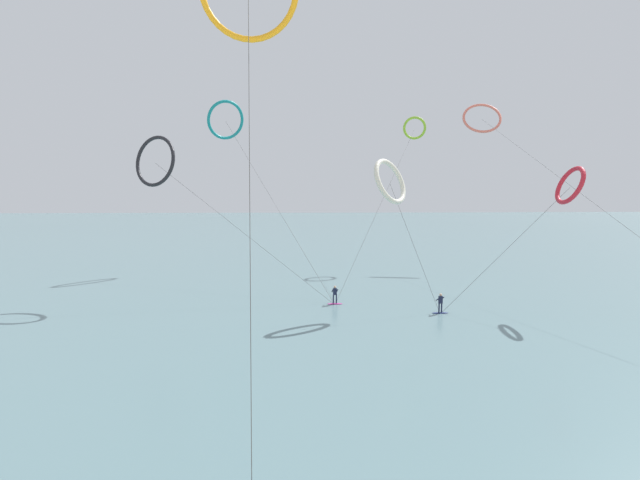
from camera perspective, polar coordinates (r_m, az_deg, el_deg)
sea_water at (r=112.94m, az=-1.87°, el=0.89°), size 400.00×200.00×0.08m
surfer_navy at (r=40.82m, az=14.56°, el=-7.69°), size 1.40×0.68×1.70m
surfer_magenta at (r=42.62m, az=1.84°, el=-6.90°), size 1.40×0.60×1.70m
kite_lime at (r=67.25m, az=11.52°, el=13.29°), size 14.45×24.41×20.56m
kite_coral at (r=71.77m, az=19.28°, el=13.93°), size 5.88×54.41×22.92m
kite_charcoal at (r=47.78m, az=-19.58°, el=9.09°), size 19.50×6.04×15.69m
kite_teal at (r=65.70m, az=-11.50°, el=14.24°), size 15.77×25.07×22.41m
kite_crimson at (r=45.26m, az=28.33°, el=5.91°), size 12.11×3.51×12.54m
kite_ivory at (r=40.98m, az=8.60°, el=7.11°), size 6.19×4.63×13.24m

